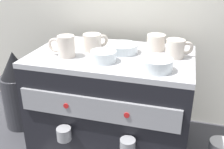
# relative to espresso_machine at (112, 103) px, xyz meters

# --- Properties ---
(ground_plane) EXTENTS (4.00, 4.00, 0.00)m
(ground_plane) POSITION_rel_espresso_machine_xyz_m (0.00, 0.00, -0.22)
(ground_plane) COLOR #38383D
(tiled_backsplash_wall) EXTENTS (2.80, 0.03, 1.17)m
(tiled_backsplash_wall) POSITION_rel_espresso_machine_xyz_m (0.00, 0.32, 0.36)
(tiled_backsplash_wall) COLOR silver
(tiled_backsplash_wall) RESTS_ON ground_plane
(espresso_machine) EXTENTS (0.66, 0.52, 0.45)m
(espresso_machine) POSITION_rel_espresso_machine_xyz_m (0.00, 0.00, 0.00)
(espresso_machine) COLOR black
(espresso_machine) RESTS_ON ground_plane
(ceramic_cup_0) EXTENTS (0.09, 0.10, 0.07)m
(ceramic_cup_0) POSITION_rel_espresso_machine_xyz_m (-0.09, 0.02, 0.26)
(ceramic_cup_0) COLOR beige
(ceramic_cup_0) RESTS_ON espresso_machine
(ceramic_cup_1) EXTENTS (0.11, 0.07, 0.08)m
(ceramic_cup_1) POSITION_rel_espresso_machine_xyz_m (-0.17, -0.07, 0.27)
(ceramic_cup_1) COLOR beige
(ceramic_cup_1) RESTS_ON espresso_machine
(ceramic_cup_2) EXTENTS (0.11, 0.07, 0.07)m
(ceramic_cup_2) POSITION_rel_espresso_machine_xyz_m (0.25, 0.04, 0.26)
(ceramic_cup_2) COLOR beige
(ceramic_cup_2) RESTS_ON espresso_machine
(ceramic_cup_3) EXTENTS (0.08, 0.11, 0.07)m
(ceramic_cup_3) POSITION_rel_espresso_machine_xyz_m (0.16, 0.11, 0.26)
(ceramic_cup_3) COLOR beige
(ceramic_cup_3) RESTS_ON espresso_machine
(ceramic_bowl_0) EXTENTS (0.13, 0.13, 0.04)m
(ceramic_bowl_0) POSITION_rel_espresso_machine_xyz_m (0.04, 0.04, 0.24)
(ceramic_bowl_0) COLOR silver
(ceramic_bowl_0) RESTS_ON espresso_machine
(ceramic_bowl_1) EXTENTS (0.11, 0.11, 0.04)m
(ceramic_bowl_1) POSITION_rel_espresso_machine_xyz_m (0.20, -0.12, 0.25)
(ceramic_bowl_1) COLOR silver
(ceramic_bowl_1) RESTS_ON espresso_machine
(ceramic_bowl_2) EXTENTS (0.10, 0.10, 0.04)m
(ceramic_bowl_2) POSITION_rel_espresso_machine_xyz_m (-0.01, -0.08, 0.25)
(ceramic_bowl_2) COLOR silver
(ceramic_bowl_2) RESTS_ON espresso_machine
(coffee_grinder) EXTENTS (0.16, 0.16, 0.40)m
(coffee_grinder) POSITION_rel_espresso_machine_xyz_m (-0.50, 0.03, -0.03)
(coffee_grinder) COLOR #333338
(coffee_grinder) RESTS_ON ground_plane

